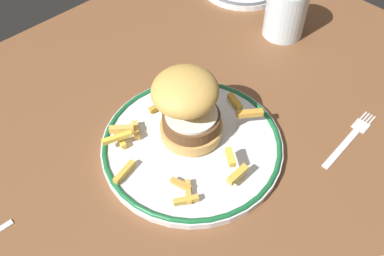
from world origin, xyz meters
TOP-DOWN VIEW (x-y plane):
  - ground_plane at (0.00, 0.00)cm, footprint 111.88×83.48cm
  - dinner_plate at (1.60, -2.40)cm, footprint 27.36×27.36cm
  - burger at (2.62, -0.27)cm, footprint 12.51×12.39cm
  - fries_pile at (0.66, -0.59)cm, footprint 24.24×21.50cm
  - water_glass at (34.16, 5.86)cm, footprint 7.79×7.79cm
  - fork at (20.57, -18.17)cm, footprint 14.46×2.34cm

SIDE VIEW (x-z plane):
  - ground_plane at x=0.00cm, z-range -4.00..0.00cm
  - fork at x=20.57cm, z-range 0.00..0.36cm
  - dinner_plate at x=1.60cm, z-range 0.04..1.64cm
  - fries_pile at x=0.66cm, z-range 1.31..4.05cm
  - water_glass at x=34.16cm, z-range -0.73..8.91cm
  - burger at x=2.62cm, z-range 1.64..12.43cm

